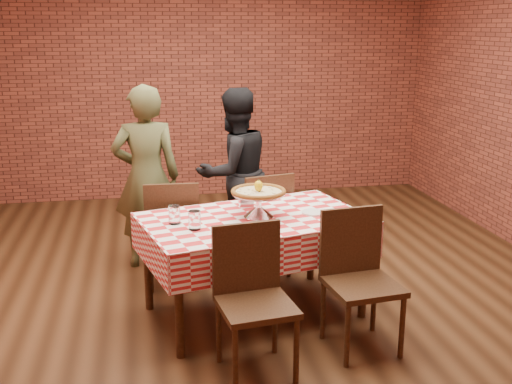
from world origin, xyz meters
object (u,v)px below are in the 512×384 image
Objects in this scene: chair_near_right at (363,284)px; table at (254,266)px; chair_near_left at (256,305)px; water_glass_right at (174,215)px; chair_far_right at (260,222)px; diner_olive at (146,177)px; chair_far_left at (173,231)px; pizza_stand at (259,205)px; condiment_caddy at (246,197)px; water_glass_left at (195,220)px; pizza at (259,192)px; diner_black at (234,173)px.

table is at bearing 126.59° from chair_near_right.
table is 0.84m from chair_near_left.
water_glass_right is 1.19m from chair_far_right.
diner_olive reaches higher than chair_near_right.
chair_near_left is 1.00× the size of chair_far_right.
chair_near_left reaches higher than chair_far_left.
chair_far_right is at bearing 75.82° from table.
water_glass_right is (-0.58, -0.04, 0.45)m from table.
pizza_stand is at bearing 135.02° from chair_far_left.
chair_far_left is (0.02, 0.73, -0.37)m from water_glass_right.
water_glass_right is at bearing -154.07° from condiment_caddy.
chair_far_right reaches higher than chair_far_left.
water_glass_left is 0.20m from water_glass_right.
water_glass_right is (-0.61, -0.07, -0.12)m from pizza.
table is 0.66m from water_glass_left.
condiment_caddy is 0.16× the size of chair_near_right.
diner_black is at bearing 89.31° from pizza.
pizza is 0.30m from condiment_caddy.
table is 0.73m from water_glass_right.
pizza reaches higher than table.
chair_far_left is (-0.11, 0.88, -0.37)m from water_glass_left.
diner_olive is 0.82m from diner_black.
condiment_caddy is at bearing 130.33° from diner_olive.
pizza is (0.00, 0.00, 0.09)m from pizza_stand.
condiment_caddy is 0.10× the size of diner_black.
chair_near_left is at bearing -101.66° from pizza_stand.
condiment_caddy is at bearing 100.05° from pizza.
pizza_stand is 3.01× the size of water_glass_left.
diner_black is (-0.56, 1.96, 0.32)m from chair_near_right.
pizza reaches higher than chair_near_right.
diner_black is at bearing 65.05° from water_glass_right.
diner_black is at bearing -169.39° from diner_olive.
chair_near_left is 0.99× the size of chair_near_right.
table is 1.70× the size of chair_near_left.
chair_far_right reaches higher than table.
diner_black is (0.05, 1.31, 0.41)m from table.
pizza_stand is at bearing 124.40° from diner_olive.
chair_near_right is (0.57, -0.67, -0.47)m from pizza.
pizza_stand is at bearing 123.90° from chair_near_right.
chair_near_right is at bearing 5.40° from chair_near_left.
water_glass_right is 0.14× the size of chair_near_right.
pizza is at bearing 70.85° from chair_near_left.
diner_olive is at bearing -12.50° from diner_black.
pizza_stand reaches higher than chair_near_left.
water_glass_right is 0.08× the size of diner_black.
chair_far_left is at bearing 129.54° from table.
water_glass_left is at bearing -49.86° from water_glass_right.
water_glass_left reaches higher than table.
chair_near_left is at bearing -101.37° from condiment_caddy.
chair_near_right is 2.06m from diner_black.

